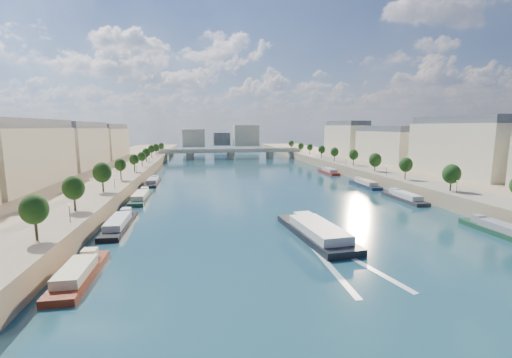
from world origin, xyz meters
name	(u,v)px	position (x,y,z in m)	size (l,w,h in m)	color
ground	(257,185)	(0.00, 100.00, 0.00)	(700.00, 700.00, 0.00)	#0C2739
quay_left	(82,184)	(-72.00, 100.00, 2.50)	(44.00, 520.00, 5.00)	#9E8460
quay_right	(407,176)	(72.00, 100.00, 2.50)	(44.00, 520.00, 5.00)	#9E8460
pave_left	(121,177)	(-57.00, 100.00, 5.05)	(14.00, 520.00, 0.10)	gray
pave_right	(378,171)	(57.00, 100.00, 5.05)	(14.00, 520.00, 0.10)	gray
trees_left	(126,163)	(-55.00, 102.00, 10.48)	(4.80, 268.80, 8.26)	#382B1E
trees_right	(364,158)	(55.00, 110.00, 10.48)	(4.80, 268.80, 8.26)	#382B1E
lamps_left	(127,173)	(-52.50, 90.00, 7.78)	(0.36, 200.36, 4.28)	black
lamps_right	(364,164)	(52.50, 105.00, 7.78)	(0.36, 200.36, 4.28)	black
buildings_left	(57,148)	(-85.00, 112.00, 16.45)	(16.00, 226.00, 23.20)	beige
buildings_right	(418,145)	(85.00, 112.00, 16.45)	(16.00, 226.00, 23.20)	beige
skyline	(226,137)	(3.19, 319.52, 14.66)	(79.00, 42.00, 22.00)	beige
bridge	(231,152)	(0.00, 227.50, 5.08)	(112.00, 12.00, 8.15)	#C1B79E
tour_barge	(316,232)	(1.47, 27.31, 1.17)	(11.42, 30.63, 4.06)	black
wake	(345,264)	(1.47, 10.77, 0.02)	(10.74, 26.02, 0.04)	silver
moored_barges_left	(120,223)	(-45.50, 43.74, 0.84)	(5.00, 158.41, 3.60)	#161831
moored_barges_right	(408,199)	(45.50, 58.55, 0.84)	(5.00, 165.01, 3.60)	black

